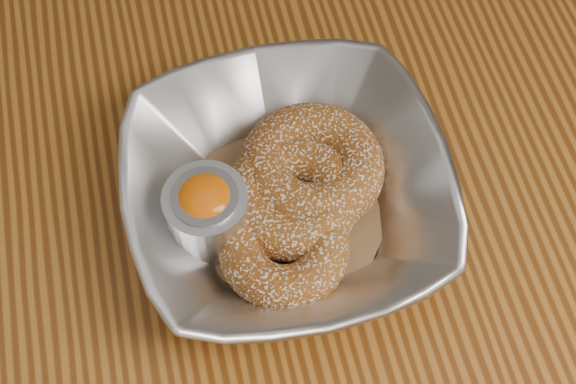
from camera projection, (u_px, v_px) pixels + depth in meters
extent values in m
cube|color=brown|center=(161.00, 314.00, 0.58)|extent=(1.20, 0.80, 0.04)
cube|color=brown|center=(542.00, 101.00, 1.12)|extent=(0.06, 0.06, 0.71)
imported|color=silver|center=(288.00, 193.00, 0.57)|extent=(0.23, 0.23, 0.06)
cube|color=brown|center=(288.00, 206.00, 0.59)|extent=(0.20, 0.20, 0.00)
torus|color=brown|center=(311.00, 167.00, 0.58)|extent=(0.14, 0.14, 0.04)
torus|color=brown|center=(284.00, 248.00, 0.55)|extent=(0.12, 0.12, 0.03)
torus|color=brown|center=(292.00, 197.00, 0.57)|extent=(0.10, 0.10, 0.03)
cylinder|color=silver|center=(208.00, 214.00, 0.56)|extent=(0.06, 0.06, 0.05)
cylinder|color=gray|center=(207.00, 211.00, 0.55)|extent=(0.05, 0.05, 0.05)
ellipsoid|color=#FE6607|center=(205.00, 201.00, 0.54)|extent=(0.04, 0.04, 0.03)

